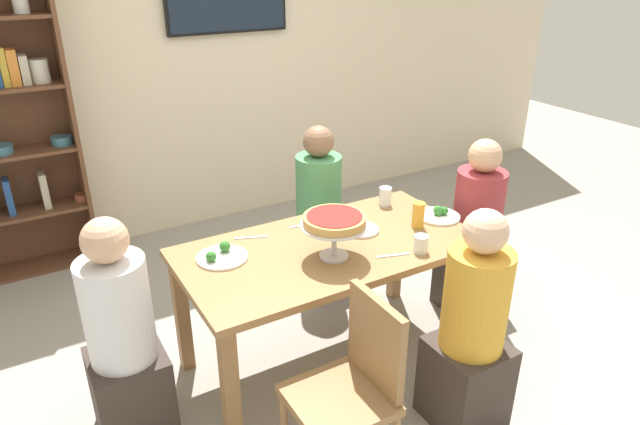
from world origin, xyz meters
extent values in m
plane|color=gray|center=(0.00, 0.00, 0.00)|extent=(12.00, 12.00, 0.00)
cube|color=beige|center=(0.00, 2.20, 1.40)|extent=(8.00, 0.12, 2.80)
cube|color=olive|center=(0.00, 0.00, 0.72)|extent=(1.57, 0.81, 0.04)
cube|color=olive|center=(-0.72, -0.35, 0.35)|extent=(0.07, 0.07, 0.70)
cube|color=olive|center=(0.72, -0.35, 0.35)|extent=(0.07, 0.07, 0.70)
cube|color=olive|center=(-0.72, 0.35, 0.35)|extent=(0.07, 0.07, 0.70)
cube|color=olive|center=(0.72, 0.35, 0.35)|extent=(0.07, 0.07, 0.70)
cube|color=brown|center=(-0.92, 1.98, 1.10)|extent=(0.03, 0.30, 2.20)
cube|color=brown|center=(-1.45, 1.98, 0.01)|extent=(1.04, 0.28, 0.02)
cube|color=brown|center=(-1.45, 1.98, 0.45)|extent=(1.04, 0.28, 0.02)
cube|color=navy|center=(-1.41, 1.98, 0.59)|extent=(0.04, 0.13, 0.26)
cube|color=#B2A88E|center=(-1.19, 1.98, 0.59)|extent=(0.05, 0.13, 0.26)
cylinder|color=brown|center=(-0.94, 1.98, 0.49)|extent=(0.12, 0.12, 0.05)
cylinder|color=#3D7084|center=(-1.40, 1.98, 0.93)|extent=(0.17, 0.17, 0.06)
cylinder|color=#3D7084|center=(-1.01, 1.98, 0.93)|extent=(0.14, 0.14, 0.06)
cube|color=#B7932D|center=(-1.26, 1.98, 1.47)|extent=(0.04, 0.13, 0.24)
cube|color=orange|center=(-1.21, 1.98, 1.46)|extent=(0.06, 0.13, 0.23)
cube|color=#B2A88E|center=(-1.15, 1.98, 1.44)|extent=(0.05, 0.13, 0.19)
cylinder|color=beige|center=(-1.06, 1.98, 1.42)|extent=(0.12, 0.12, 0.15)
cylinder|color=silver|center=(-1.09, 1.98, 1.85)|extent=(0.10, 0.10, 0.14)
cube|color=#382D28|center=(0.36, 0.73, 0.23)|extent=(0.34, 0.34, 0.45)
cylinder|color=#4C935B|center=(0.36, 0.73, 0.70)|extent=(0.30, 0.30, 0.50)
sphere|color=#846047|center=(0.36, 0.73, 1.05)|extent=(0.20, 0.20, 0.20)
cube|color=#382D28|center=(1.07, 0.00, 0.23)|extent=(0.34, 0.34, 0.45)
cylinder|color=#993338|center=(1.07, 0.00, 0.70)|extent=(0.30, 0.30, 0.50)
sphere|color=tan|center=(1.07, 0.00, 1.05)|extent=(0.20, 0.20, 0.20)
cube|color=#382D28|center=(0.34, -0.72, 0.23)|extent=(0.34, 0.34, 0.45)
cylinder|color=gold|center=(0.34, -0.72, 0.70)|extent=(0.30, 0.30, 0.50)
sphere|color=beige|center=(0.34, -0.72, 1.05)|extent=(0.20, 0.20, 0.20)
cube|color=#382D28|center=(-1.09, 0.01, 0.23)|extent=(0.34, 0.34, 0.45)
cylinder|color=silver|center=(-1.09, 0.01, 0.70)|extent=(0.30, 0.30, 0.50)
sphere|color=tan|center=(-1.09, 0.01, 1.05)|extent=(0.20, 0.20, 0.20)
cube|color=olive|center=(-0.38, -0.70, 0.43)|extent=(0.40, 0.40, 0.04)
cube|color=olive|center=(-0.20, -0.70, 0.66)|extent=(0.04, 0.36, 0.42)
cylinder|color=olive|center=(-0.20, -0.53, 0.21)|extent=(0.04, 0.04, 0.41)
cylinder|color=silver|center=(-0.04, -0.12, 0.75)|extent=(0.15, 0.15, 0.01)
cylinder|color=silver|center=(-0.04, -0.12, 0.83)|extent=(0.03, 0.03, 0.16)
cylinder|color=silver|center=(-0.04, -0.12, 0.92)|extent=(0.34, 0.34, 0.01)
cylinder|color=tan|center=(-0.04, -0.12, 0.94)|extent=(0.31, 0.31, 0.04)
cylinder|color=maroon|center=(-0.04, -0.12, 0.97)|extent=(0.28, 0.28, 0.00)
cylinder|color=white|center=(-0.54, 0.15, 0.75)|extent=(0.26, 0.26, 0.01)
sphere|color=#2D7028|center=(-0.60, 0.15, 0.77)|extent=(0.04, 0.04, 0.04)
sphere|color=#2D7028|center=(-0.51, 0.19, 0.78)|extent=(0.06, 0.06, 0.06)
sphere|color=#2D7028|center=(-0.60, 0.13, 0.78)|extent=(0.05, 0.05, 0.05)
cylinder|color=white|center=(0.24, 0.06, 0.75)|extent=(0.20, 0.20, 0.01)
sphere|color=#2D7028|center=(0.24, 0.08, 0.77)|extent=(0.04, 0.04, 0.04)
sphere|color=#2D7028|center=(0.27, 0.10, 0.78)|extent=(0.05, 0.05, 0.05)
sphere|color=#2D7028|center=(0.23, 0.09, 0.77)|extent=(0.04, 0.04, 0.04)
cylinder|color=white|center=(0.72, -0.02, 0.75)|extent=(0.25, 0.25, 0.01)
sphere|color=#2D7028|center=(0.72, -0.03, 0.77)|extent=(0.04, 0.04, 0.04)
sphere|color=#2D7028|center=(0.72, -0.01, 0.78)|extent=(0.06, 0.06, 0.06)
sphere|color=#2D7028|center=(0.75, -0.03, 0.78)|extent=(0.05, 0.05, 0.05)
cylinder|color=gold|center=(0.54, -0.06, 0.81)|extent=(0.07, 0.07, 0.15)
cylinder|color=white|center=(0.56, 0.28, 0.80)|extent=(0.08, 0.08, 0.11)
cylinder|color=white|center=(0.37, -0.29, 0.79)|extent=(0.08, 0.08, 0.09)
cube|color=silver|center=(0.22, -0.26, 0.74)|extent=(0.18, 0.07, 0.00)
cube|color=silver|center=(0.00, 0.27, 0.74)|extent=(0.18, 0.05, 0.00)
cube|color=silver|center=(-0.32, 0.29, 0.74)|extent=(0.17, 0.08, 0.00)
cube|color=silver|center=(0.25, 0.30, 0.74)|extent=(0.17, 0.08, 0.00)
camera|label=1|loc=(-1.36, -2.24, 2.14)|focal=31.79mm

